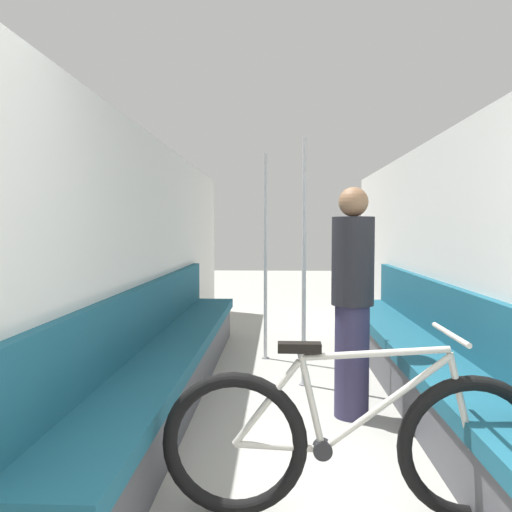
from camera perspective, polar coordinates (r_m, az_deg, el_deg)
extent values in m
cube|color=silver|center=(4.02, -13.58, -0.94)|extent=(0.10, 8.74, 2.14)
cube|color=silver|center=(4.10, 22.42, -1.01)|extent=(0.10, 8.74, 2.14)
cube|color=#4C4C51|center=(4.12, -9.29, -13.33)|extent=(0.42, 4.71, 0.37)
cube|color=#195166|center=(4.06, -9.32, -10.15)|extent=(0.49, 4.71, 0.10)
cube|color=#195166|center=(4.06, -12.29, -6.26)|extent=(0.07, 4.71, 0.45)
cube|color=#4C4C51|center=(4.18, 18.16, -13.20)|extent=(0.42, 4.71, 0.37)
cube|color=#195166|center=(4.12, 18.22, -10.06)|extent=(0.49, 4.71, 0.10)
cube|color=#195166|center=(4.13, 21.12, -6.22)|extent=(0.07, 4.71, 0.45)
torus|color=black|center=(2.50, -2.45, -20.67)|extent=(0.68, 0.07, 0.68)
torus|color=black|center=(2.64, 23.44, -19.55)|extent=(0.68, 0.07, 0.68)
cylinder|color=#B7B2A8|center=(2.49, 2.58, -20.93)|extent=(0.41, 0.03, 0.05)
cylinder|color=#B7B2A8|center=(2.42, 1.24, -16.43)|extent=(0.33, 0.03, 0.42)
cylinder|color=#B7B2A8|center=(2.41, 6.30, -15.89)|extent=(0.14, 0.03, 0.49)
cylinder|color=#B7B2A8|center=(2.46, 14.56, -16.01)|extent=(0.59, 0.03, 0.47)
cylinder|color=#B7B2A8|center=(2.39, 13.34, -10.79)|extent=(0.68, 0.03, 0.08)
cylinder|color=#B7B2A8|center=(2.55, 22.36, -15.09)|extent=(0.14, 0.03, 0.45)
cylinder|color=black|center=(2.50, 7.60, -21.05)|extent=(0.09, 0.06, 0.09)
cube|color=black|center=(2.34, 4.98, -10.36)|extent=(0.20, 0.07, 0.04)
cylinder|color=#B7B2A8|center=(2.45, 21.30, -8.32)|extent=(0.02, 0.46, 0.02)
cylinder|color=gray|center=(5.31, 1.08, -11.55)|extent=(0.08, 0.08, 0.01)
cylinder|color=silver|center=(5.14, 1.09, -0.10)|extent=(0.04, 0.04, 2.12)
cylinder|color=gray|center=(4.47, 5.43, -14.37)|extent=(0.08, 0.08, 0.01)
cylinder|color=silver|center=(4.28, 5.51, -0.77)|extent=(0.04, 0.04, 2.12)
cylinder|color=#332D4C|center=(3.71, 10.89, -11.68)|extent=(0.25, 0.25, 0.81)
cylinder|color=#232328|center=(3.60, 11.00, -0.56)|extent=(0.30, 0.30, 0.62)
sphere|color=#936B4C|center=(3.60, 11.07, 6.09)|extent=(0.21, 0.21, 0.21)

